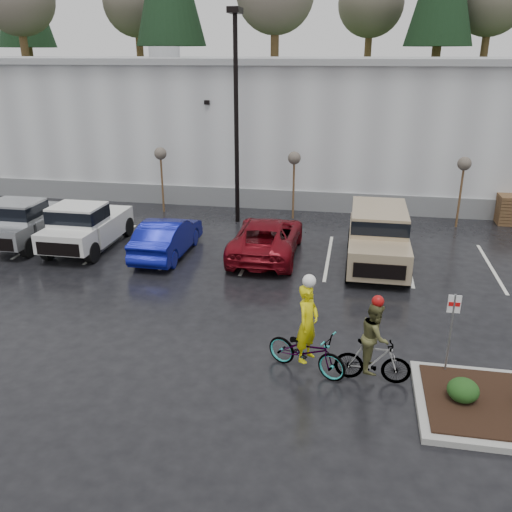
% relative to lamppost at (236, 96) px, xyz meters
% --- Properties ---
extents(ground, '(120.00, 120.00, 0.00)m').
position_rel_lamppost_xyz_m(ground, '(4.00, -12.00, -5.69)').
color(ground, black).
rests_on(ground, ground).
extents(warehouse, '(60.50, 15.50, 7.20)m').
position_rel_lamppost_xyz_m(warehouse, '(4.00, 9.99, -2.04)').
color(warehouse, '#B9BCBF').
rests_on(warehouse, ground).
extents(wooded_ridge, '(80.00, 25.00, 6.00)m').
position_rel_lamppost_xyz_m(wooded_ridge, '(4.00, 33.00, -2.69)').
color(wooded_ridge, '#23411B').
rests_on(wooded_ridge, ground).
extents(lamppost, '(0.50, 1.00, 9.22)m').
position_rel_lamppost_xyz_m(lamppost, '(0.00, 0.00, 0.00)').
color(lamppost, black).
rests_on(lamppost, ground).
extents(sapling_west, '(0.60, 0.60, 3.20)m').
position_rel_lamppost_xyz_m(sapling_west, '(-4.00, 1.00, -2.96)').
color(sapling_west, '#46331C').
rests_on(sapling_west, ground).
extents(sapling_mid, '(0.60, 0.60, 3.20)m').
position_rel_lamppost_xyz_m(sapling_mid, '(2.50, 1.00, -2.96)').
color(sapling_mid, '#46331C').
rests_on(sapling_mid, ground).
extents(sapling_east, '(0.60, 0.60, 3.20)m').
position_rel_lamppost_xyz_m(sapling_east, '(10.00, 1.00, -2.96)').
color(sapling_east, '#46331C').
rests_on(sapling_east, ground).
extents(pallet_stack_a, '(1.20, 1.20, 1.35)m').
position_rel_lamppost_xyz_m(pallet_stack_a, '(12.50, 2.00, -5.01)').
color(pallet_stack_a, '#46331C').
rests_on(pallet_stack_a, ground).
extents(shrub_a, '(0.70, 0.70, 0.52)m').
position_rel_lamppost_xyz_m(shrub_a, '(8.00, -13.00, -5.27)').
color(shrub_a, '#1B3713').
rests_on(shrub_a, curb_island).
extents(fire_lane_sign, '(0.30, 0.05, 2.20)m').
position_rel_lamppost_xyz_m(fire_lane_sign, '(7.80, -11.80, -4.28)').
color(fire_lane_sign, gray).
rests_on(fire_lane_sign, ground).
extents(pickup_silver, '(2.10, 5.20, 1.96)m').
position_rel_lamppost_xyz_m(pickup_silver, '(-7.85, -4.33, -4.71)').
color(pickup_silver, '#B1B4B9').
rests_on(pickup_silver, ground).
extents(pickup_white, '(2.10, 5.20, 1.96)m').
position_rel_lamppost_xyz_m(pickup_white, '(-5.15, -4.42, -4.71)').
color(pickup_white, silver).
rests_on(pickup_white, ground).
extents(car_blue, '(1.60, 4.47, 1.47)m').
position_rel_lamppost_xyz_m(car_blue, '(-1.73, -4.87, -4.95)').
color(car_blue, navy).
rests_on(car_blue, ground).
extents(car_red, '(2.49, 5.31, 1.47)m').
position_rel_lamppost_xyz_m(car_red, '(2.09, -4.21, -4.95)').
color(car_red, maroon).
rests_on(car_red, ground).
extents(suv_tan, '(2.20, 5.10, 2.06)m').
position_rel_lamppost_xyz_m(suv_tan, '(6.30, -4.51, -4.66)').
color(suv_tan, tan).
rests_on(suv_tan, ground).
extents(cyclist_hivis, '(2.27, 1.55, 2.60)m').
position_rel_lamppost_xyz_m(cyclist_hivis, '(4.43, -12.21, -4.89)').
color(cyclist_hivis, '#3F3F44').
rests_on(cyclist_hivis, ground).
extents(cyclist_olive, '(1.76, 0.85, 2.26)m').
position_rel_lamppost_xyz_m(cyclist_olive, '(6.03, -12.35, -4.86)').
color(cyclist_olive, '#3F3F44').
rests_on(cyclist_olive, ground).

